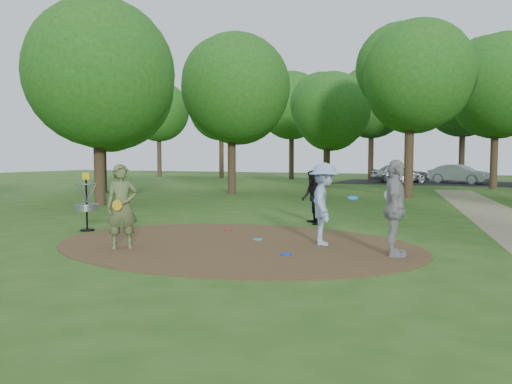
% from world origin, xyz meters
% --- Properties ---
extents(ground, '(100.00, 100.00, 0.00)m').
position_xyz_m(ground, '(0.00, 0.00, 0.00)').
color(ground, '#2D5119').
rests_on(ground, ground).
extents(dirt_clearing, '(8.40, 8.40, 0.02)m').
position_xyz_m(dirt_clearing, '(0.00, 0.00, 0.01)').
color(dirt_clearing, '#47301C').
rests_on(dirt_clearing, ground).
extents(parking_lot, '(14.00, 8.00, 0.01)m').
position_xyz_m(parking_lot, '(2.00, 30.00, 0.00)').
color(parking_lot, black).
rests_on(parking_lot, ground).
extents(player_observer_with_disc, '(0.78, 0.76, 1.81)m').
position_xyz_m(player_observer_with_disc, '(-1.94, -1.45, 0.90)').
color(player_observer_with_disc, '#57653A').
rests_on(player_observer_with_disc, ground).
extents(player_throwing_with_disc, '(1.24, 1.33, 1.83)m').
position_xyz_m(player_throwing_with_disc, '(1.86, 0.70, 0.91)').
color(player_throwing_with_disc, '#8EABD4').
rests_on(player_throwing_with_disc, ground).
extents(player_walking_with_disc, '(0.92, 0.97, 1.59)m').
position_xyz_m(player_walking_with_disc, '(0.60, 3.94, 0.79)').
color(player_walking_with_disc, black).
rests_on(player_walking_with_disc, ground).
extents(player_waiting_with_disc, '(0.62, 1.17, 1.90)m').
position_xyz_m(player_waiting_with_disc, '(3.48, -0.00, 0.95)').
color(player_waiting_with_disc, '#9A9A9D').
rests_on(player_waiting_with_disc, ground).
extents(disc_ground_cyan, '(0.22, 0.22, 0.02)m').
position_xyz_m(disc_ground_cyan, '(0.28, 0.69, 0.03)').
color(disc_ground_cyan, '#1AA5D5').
rests_on(disc_ground_cyan, dirt_clearing).
extents(disc_ground_blue, '(0.22, 0.22, 0.02)m').
position_xyz_m(disc_ground_blue, '(1.50, -0.76, 0.03)').
color(disc_ground_blue, '#0C2FD1').
rests_on(disc_ground_blue, dirt_clearing).
extents(disc_ground_red, '(0.22, 0.22, 0.02)m').
position_xyz_m(disc_ground_red, '(-1.00, 1.67, 0.03)').
color(disc_ground_red, red).
rests_on(disc_ground_red, dirt_clearing).
extents(car_left, '(4.67, 3.29, 1.48)m').
position_xyz_m(car_left, '(-0.32, 29.92, 0.74)').
color(car_left, '#B2B5BB').
rests_on(car_left, ground).
extents(car_right, '(4.53, 2.95, 1.41)m').
position_xyz_m(car_right, '(3.90, 29.77, 0.70)').
color(car_right, '#A5A9AC').
rests_on(car_right, ground).
extents(disc_golf_basket, '(0.63, 0.63, 1.54)m').
position_xyz_m(disc_golf_basket, '(-4.50, 0.30, 0.87)').
color(disc_golf_basket, black).
rests_on(disc_golf_basket, ground).
extents(tree_ring, '(36.88, 45.74, 9.19)m').
position_xyz_m(tree_ring, '(1.12, 9.49, 5.16)').
color(tree_ring, '#332316').
rests_on(tree_ring, ground).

